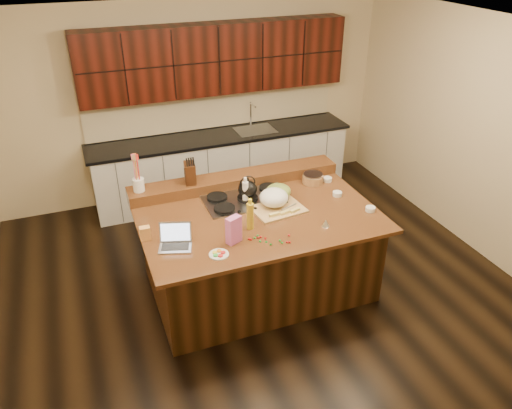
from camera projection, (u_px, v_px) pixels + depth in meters
name	position (u px, v px, depth m)	size (l,w,h in m)	color
room	(258.00, 176.00, 4.87)	(5.52, 5.02, 2.72)	black
island	(258.00, 250.00, 5.30)	(2.40, 1.60, 0.92)	black
back_ledge	(235.00, 180.00, 5.62)	(2.40, 0.30, 0.12)	black
cooktop	(248.00, 199.00, 5.32)	(0.92, 0.52, 0.05)	gray
back_counter	(220.00, 130.00, 6.95)	(3.70, 0.66, 2.40)	silver
kettle	(248.00, 189.00, 5.26)	(0.20, 0.20, 0.18)	black
green_bowl	(278.00, 191.00, 5.25)	(0.26, 0.26, 0.14)	olive
laptop	(175.00, 240.00, 4.55)	(0.35, 0.31, 0.20)	#B7B7BC
oil_bottle	(250.00, 216.00, 4.77)	(0.07, 0.07, 0.27)	gold
vinegar_bottle	(245.00, 193.00, 5.21)	(0.06, 0.06, 0.25)	silver
wooden_tray	(275.00, 200.00, 5.13)	(0.56, 0.44, 0.21)	tan
ramekin_a	(370.00, 209.00, 5.12)	(0.10, 0.10, 0.04)	white
ramekin_b	(337.00, 194.00, 5.40)	(0.10, 0.10, 0.04)	white
ramekin_c	(328.00, 179.00, 5.71)	(0.10, 0.10, 0.04)	white
strainer_bowl	(313.00, 179.00, 5.67)	(0.24, 0.24, 0.09)	#996B3F
kitchen_timer	(326.00, 223.00, 4.85)	(0.08, 0.08, 0.07)	silver
pink_bag	(234.00, 230.00, 4.56)	(0.14, 0.08, 0.27)	#D061AD
candy_plate	(219.00, 254.00, 4.44)	(0.18, 0.18, 0.01)	white
package_box	(145.00, 233.00, 4.63)	(0.10, 0.07, 0.13)	#F3A756
utensil_crock	(139.00, 185.00, 5.22)	(0.12, 0.12, 0.14)	white
knife_block	(190.00, 173.00, 5.37)	(0.11, 0.18, 0.22)	black
gumdrop_0	(265.00, 238.00, 4.66)	(0.02, 0.02, 0.02)	red
gumdrop_1	(280.00, 241.00, 4.63)	(0.02, 0.02, 0.02)	#198C26
gumdrop_2	(251.00, 239.00, 4.65)	(0.02, 0.02, 0.02)	red
gumdrop_3	(266.00, 242.00, 4.61)	(0.02, 0.02, 0.02)	#198C26
gumdrop_4	(249.00, 239.00, 4.65)	(0.02, 0.02, 0.02)	red
gumdrop_5	(260.00, 241.00, 4.62)	(0.02, 0.02, 0.02)	#198C26
gumdrop_6	(287.00, 242.00, 4.61)	(0.02, 0.02, 0.02)	red
gumdrop_7	(255.00, 238.00, 4.67)	(0.02, 0.02, 0.02)	#198C26
gumdrop_8	(258.00, 238.00, 4.67)	(0.02, 0.02, 0.02)	red
gumdrop_9	(258.00, 236.00, 4.70)	(0.02, 0.02, 0.02)	#198C26
gumdrop_10	(290.00, 242.00, 4.60)	(0.02, 0.02, 0.02)	red
gumdrop_11	(271.00, 244.00, 4.57)	(0.02, 0.02, 0.02)	#198C26
gumdrop_12	(261.00, 237.00, 4.68)	(0.02, 0.02, 0.02)	red
gumdrop_13	(282.00, 243.00, 4.60)	(0.02, 0.02, 0.02)	#198C26
gumdrop_14	(289.00, 235.00, 4.71)	(0.02, 0.02, 0.02)	red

